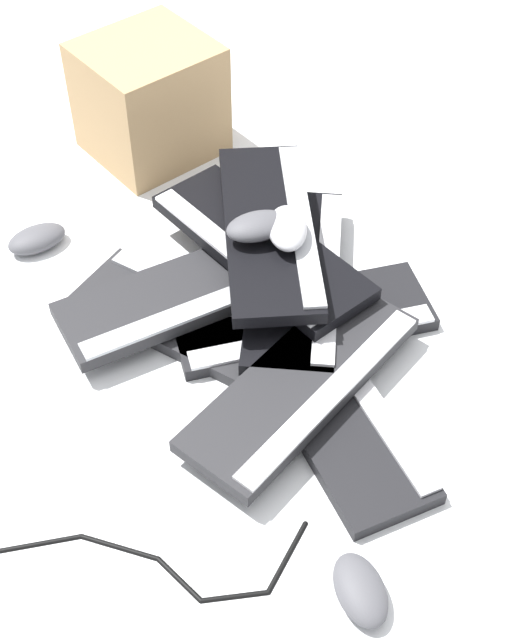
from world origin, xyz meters
TOP-DOWN VIEW (x-y plane):
  - ground_plane at (0.00, 0.00)m, footprint 3.20×3.20m
  - keyboard_0 at (0.21, 0.01)m, footprint 0.45×0.20m
  - keyboard_1 at (0.03, 0.03)m, footprint 0.17×0.45m
  - keyboard_2 at (-0.02, -0.14)m, footprint 0.43×0.40m
  - keyboard_3 at (-0.05, 0.05)m, footprint 0.46×0.31m
  - keyboard_4 at (-0.11, -0.00)m, footprint 0.46×0.31m
  - keyboard_5 at (-0.12, 0.02)m, footprint 0.46×0.24m
  - keyboard_6 at (0.18, -0.02)m, footprint 0.37×0.45m
  - keyboard_7 at (-0.06, -0.15)m, footprint 0.23×0.46m
  - mouse_0 at (-0.07, 0.03)m, footprint 0.12×0.09m
  - mouse_1 at (-0.09, -0.01)m, footprint 0.07×0.11m
  - mouse_2 at (-0.31, -0.37)m, footprint 0.09×0.12m
  - mouse_3 at (0.52, -0.06)m, footprint 0.11×0.07m
  - cable_0 at (0.34, -0.41)m, footprint 0.34×0.62m
  - cardboard_box at (-0.55, -0.10)m, footprint 0.30×0.31m

SIDE VIEW (x-z plane):
  - ground_plane at x=0.00m, z-range 0.00..0.00m
  - cable_0 at x=0.34m, z-range 0.00..0.01m
  - keyboard_0 at x=0.21m, z-range 0.00..0.03m
  - keyboard_1 at x=0.03m, z-range 0.00..0.03m
  - keyboard_2 at x=-0.02m, z-range 0.00..0.03m
  - mouse_2 at x=-0.31m, z-range 0.00..0.04m
  - mouse_3 at x=0.52m, z-range 0.00..0.04m
  - keyboard_3 at x=-0.05m, z-range 0.03..0.06m
  - keyboard_6 at x=0.18m, z-range 0.03..0.06m
  - keyboard_7 at x=-0.06m, z-range 0.03..0.06m
  - keyboard_4 at x=-0.11m, z-range 0.06..0.09m
  - keyboard_5 at x=-0.12m, z-range 0.09..0.12m
  - cardboard_box at x=-0.55m, z-range 0.00..0.23m
  - mouse_0 at x=-0.07m, z-range 0.12..0.16m
  - mouse_1 at x=-0.09m, z-range 0.12..0.16m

